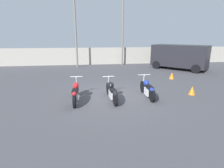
% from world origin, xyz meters
% --- Properties ---
extents(ground_plane, '(60.00, 60.00, 0.00)m').
position_xyz_m(ground_plane, '(0.00, 0.00, 0.00)').
color(ground_plane, '#424247').
extents(fence_back, '(40.00, 0.04, 1.74)m').
position_xyz_m(fence_back, '(0.00, 10.22, 0.87)').
color(fence_back, '#9E998E').
rests_on(fence_back, ground_plane).
extents(light_pole_left, '(0.70, 0.35, 7.68)m').
position_xyz_m(light_pole_left, '(-2.16, 8.59, 4.52)').
color(light_pole_left, slate).
rests_on(light_pole_left, ground_plane).
extents(light_pole_right, '(0.70, 0.35, 8.91)m').
position_xyz_m(light_pole_right, '(2.36, 9.67, 5.16)').
color(light_pole_right, slate).
rests_on(light_pole_right, ground_plane).
extents(motorcycle_slot_0, '(0.59, 2.19, 1.01)m').
position_xyz_m(motorcycle_slot_0, '(-1.71, -0.49, 0.43)').
color(motorcycle_slot_0, black).
rests_on(motorcycle_slot_0, ground_plane).
extents(motorcycle_slot_1, '(0.58, 2.18, 0.97)m').
position_xyz_m(motorcycle_slot_1, '(-0.07, -0.50, 0.42)').
color(motorcycle_slot_1, black).
rests_on(motorcycle_slot_1, ground_plane).
extents(motorcycle_slot_2, '(0.64, 2.01, 0.99)m').
position_xyz_m(motorcycle_slot_2, '(1.71, -0.36, 0.41)').
color(motorcycle_slot_2, black).
rests_on(motorcycle_slot_2, ground_plane).
extents(parked_van, '(4.64, 4.68, 2.14)m').
position_xyz_m(parked_van, '(6.91, 6.52, 1.19)').
color(parked_van, black).
rests_on(parked_van, ground_plane).
extents(traffic_cone_near, '(0.33, 0.33, 0.42)m').
position_xyz_m(traffic_cone_near, '(4.10, -0.28, 0.21)').
color(traffic_cone_near, orange).
rests_on(traffic_cone_near, ground_plane).
extents(traffic_cone_far, '(0.33, 0.33, 0.45)m').
position_xyz_m(traffic_cone_far, '(4.64, 3.09, 0.23)').
color(traffic_cone_far, orange).
rests_on(traffic_cone_far, ground_plane).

